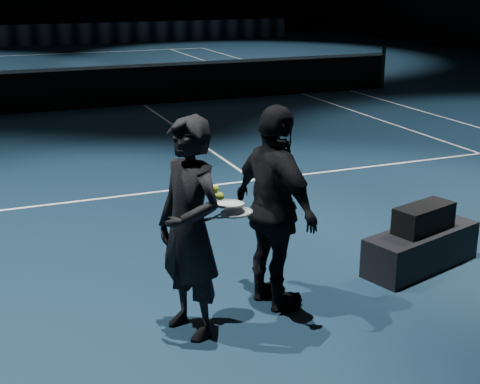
{
  "coord_description": "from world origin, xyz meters",
  "views": [
    {
      "loc": [
        -3.68,
        -14.92,
        2.81
      ],
      "look_at": [
        -1.72,
        -10.09,
        1.14
      ],
      "focal_mm": 50.0,
      "sensor_mm": 36.0,
      "label": 1
    }
  ],
  "objects_px": {
    "player_bench": "(421,249)",
    "racket_bag": "(424,218)",
    "player_b": "(275,209)",
    "player_a": "(190,229)",
    "tennis_balls": "(216,194)",
    "racket_upper": "(229,204)",
    "racket_lower": "(237,213)"
  },
  "relations": [
    {
      "from": "player_bench",
      "to": "racket_lower",
      "type": "relative_size",
      "value": 1.95
    },
    {
      "from": "player_bench",
      "to": "racket_lower",
      "type": "bearing_deg",
      "value": 170.62
    },
    {
      "from": "racket_upper",
      "to": "player_a",
      "type": "bearing_deg",
      "value": -178.29
    },
    {
      "from": "player_a",
      "to": "racket_upper",
      "type": "bearing_deg",
      "value": 85.69
    },
    {
      "from": "racket_bag",
      "to": "tennis_balls",
      "type": "height_order",
      "value": "tennis_balls"
    },
    {
      "from": "racket_lower",
      "to": "tennis_balls",
      "type": "xyz_separation_m",
      "value": [
        -0.19,
        -0.04,
        0.2
      ]
    },
    {
      "from": "racket_bag",
      "to": "racket_lower",
      "type": "height_order",
      "value": "racket_lower"
    },
    {
      "from": "player_a",
      "to": "racket_upper",
      "type": "height_order",
      "value": "player_a"
    },
    {
      "from": "tennis_balls",
      "to": "player_b",
      "type": "bearing_deg",
      "value": 11.53
    },
    {
      "from": "player_a",
      "to": "racket_lower",
      "type": "height_order",
      "value": "player_a"
    },
    {
      "from": "player_a",
      "to": "tennis_balls",
      "type": "bearing_deg",
      "value": 81.1
    },
    {
      "from": "player_a",
      "to": "racket_bag",
      "type": "bearing_deg",
      "value": 75.84
    },
    {
      "from": "player_b",
      "to": "racket_upper",
      "type": "bearing_deg",
      "value": 85.26
    },
    {
      "from": "player_bench",
      "to": "racket_bag",
      "type": "bearing_deg",
      "value": 0.0
    },
    {
      "from": "player_a",
      "to": "player_bench",
      "type": "bearing_deg",
      "value": 75.84
    },
    {
      "from": "player_a",
      "to": "tennis_balls",
      "type": "height_order",
      "value": "player_a"
    },
    {
      "from": "player_bench",
      "to": "racket_bag",
      "type": "xyz_separation_m",
      "value": [
        0.0,
        0.0,
        0.33
      ]
    },
    {
      "from": "player_bench",
      "to": "racket_bag",
      "type": "height_order",
      "value": "racket_bag"
    },
    {
      "from": "player_bench",
      "to": "racket_bag",
      "type": "distance_m",
      "value": 0.33
    },
    {
      "from": "player_b",
      "to": "player_bench",
      "type": "bearing_deg",
      "value": -95.83
    },
    {
      "from": "player_bench",
      "to": "player_a",
      "type": "xyz_separation_m",
      "value": [
        -2.55,
        -0.35,
        0.71
      ]
    },
    {
      "from": "racket_bag",
      "to": "player_a",
      "type": "xyz_separation_m",
      "value": [
        -2.55,
        -0.35,
        0.38
      ]
    },
    {
      "from": "player_bench",
      "to": "player_b",
      "type": "xyz_separation_m",
      "value": [
        -1.72,
        -0.18,
        0.71
      ]
    },
    {
      "from": "player_b",
      "to": "racket_upper",
      "type": "distance_m",
      "value": 0.47
    },
    {
      "from": "racket_lower",
      "to": "racket_bag",
      "type": "bearing_deg",
      "value": -5.0
    },
    {
      "from": "player_bench",
      "to": "player_b",
      "type": "relative_size",
      "value": 0.73
    },
    {
      "from": "player_bench",
      "to": "player_a",
      "type": "distance_m",
      "value": 2.67
    },
    {
      "from": "racket_bag",
      "to": "racket_lower",
      "type": "relative_size",
      "value": 0.98
    },
    {
      "from": "racket_bag",
      "to": "player_b",
      "type": "bearing_deg",
      "value": 169.47
    },
    {
      "from": "player_bench",
      "to": "player_b",
      "type": "height_order",
      "value": "player_b"
    },
    {
      "from": "player_b",
      "to": "tennis_balls",
      "type": "distance_m",
      "value": 0.64
    },
    {
      "from": "player_b",
      "to": "player_a",
      "type": "bearing_deg",
      "value": 90.34
    }
  ]
}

